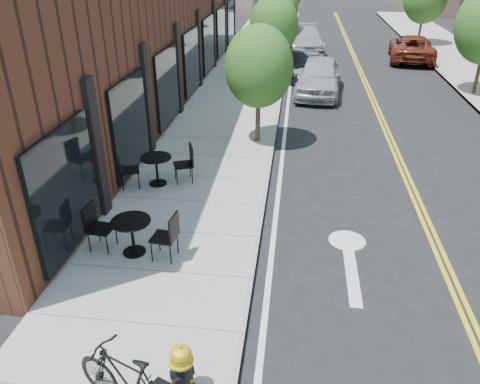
{
  "coord_description": "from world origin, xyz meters",
  "views": [
    {
      "loc": [
        0.65,
        -5.96,
        6.05
      ],
      "look_at": [
        -0.52,
        3.49,
        1.0
      ],
      "focal_mm": 35.0,
      "sensor_mm": 36.0,
      "label": 1
    }
  ],
  "objects_px": {
    "parked_car_c": "(307,39)",
    "parked_car_b": "(304,66)",
    "parked_car_a": "(319,76)",
    "bicycle_left": "(128,383)",
    "fire_hydrant": "(182,371)",
    "parked_car_far": "(412,48)",
    "bistro_set_c": "(157,166)",
    "bistro_set_b": "(132,232)"
  },
  "relations": [
    {
      "from": "parked_car_c",
      "to": "parked_car_b",
      "type": "bearing_deg",
      "value": -95.46
    },
    {
      "from": "parked_car_a",
      "to": "bicycle_left",
      "type": "bearing_deg",
      "value": -94.68
    },
    {
      "from": "bicycle_left",
      "to": "fire_hydrant",
      "type": "bearing_deg",
      "value": 142.32
    },
    {
      "from": "parked_car_far",
      "to": "bistro_set_c",
      "type": "bearing_deg",
      "value": 67.47
    },
    {
      "from": "parked_car_a",
      "to": "parked_car_far",
      "type": "xyz_separation_m",
      "value": [
        5.55,
        7.76,
        -0.08
      ]
    },
    {
      "from": "parked_car_b",
      "to": "parked_car_far",
      "type": "xyz_separation_m",
      "value": [
        6.21,
        5.08,
        0.07
      ]
    },
    {
      "from": "bicycle_left",
      "to": "parked_car_a",
      "type": "bearing_deg",
      "value": -167.47
    },
    {
      "from": "parked_car_b",
      "to": "parked_car_a",
      "type": "bearing_deg",
      "value": -83.54
    },
    {
      "from": "fire_hydrant",
      "to": "bistro_set_c",
      "type": "relative_size",
      "value": 0.47
    },
    {
      "from": "bistro_set_b",
      "to": "parked_car_a",
      "type": "xyz_separation_m",
      "value": [
        4.26,
        13.25,
        0.16
      ]
    },
    {
      "from": "bistro_set_c",
      "to": "parked_car_far",
      "type": "bearing_deg",
      "value": 39.22
    },
    {
      "from": "bicycle_left",
      "to": "parked_car_a",
      "type": "xyz_separation_m",
      "value": [
        3.04,
        17.04,
        0.12
      ]
    },
    {
      "from": "parked_car_a",
      "to": "bistro_set_c",
      "type": "bearing_deg",
      "value": -109.64
    },
    {
      "from": "bistro_set_b",
      "to": "bistro_set_c",
      "type": "bearing_deg",
      "value": 103.65
    },
    {
      "from": "bistro_set_c",
      "to": "parked_car_c",
      "type": "height_order",
      "value": "parked_car_c"
    },
    {
      "from": "bicycle_left",
      "to": "bistro_set_c",
      "type": "bearing_deg",
      "value": -144.37
    },
    {
      "from": "bistro_set_b",
      "to": "bistro_set_c",
      "type": "height_order",
      "value": "bistro_set_c"
    },
    {
      "from": "bistro_set_b",
      "to": "parked_car_a",
      "type": "bearing_deg",
      "value": 78.77
    },
    {
      "from": "bistro_set_c",
      "to": "parked_car_b",
      "type": "distance_m",
      "value": 13.27
    },
    {
      "from": "bistro_set_c",
      "to": "parked_car_far",
      "type": "distance_m",
      "value": 20.47
    },
    {
      "from": "bistro_set_c",
      "to": "bicycle_left",
      "type": "bearing_deg",
      "value": -97.83
    },
    {
      "from": "parked_car_b",
      "to": "parked_car_far",
      "type": "bearing_deg",
      "value": 31.93
    },
    {
      "from": "bistro_set_b",
      "to": "parked_car_c",
      "type": "relative_size",
      "value": 0.4
    },
    {
      "from": "parked_car_c",
      "to": "fire_hydrant",
      "type": "bearing_deg",
      "value": -98.43
    },
    {
      "from": "parked_car_a",
      "to": "fire_hydrant",
      "type": "bearing_deg",
      "value": -92.67
    },
    {
      "from": "fire_hydrant",
      "to": "bistro_set_b",
      "type": "relative_size",
      "value": 0.48
    },
    {
      "from": "bicycle_left",
      "to": "bistro_set_c",
      "type": "distance_m",
      "value": 7.25
    },
    {
      "from": "bistro_set_b",
      "to": "fire_hydrant",
      "type": "bearing_deg",
      "value": -54.37
    },
    {
      "from": "parked_car_a",
      "to": "parked_car_c",
      "type": "bearing_deg",
      "value": 98.51
    },
    {
      "from": "bicycle_left",
      "to": "bistro_set_c",
      "type": "height_order",
      "value": "bicycle_left"
    },
    {
      "from": "parked_car_far",
      "to": "parked_car_c",
      "type": "bearing_deg",
      "value": -12.15
    },
    {
      "from": "parked_car_c",
      "to": "parked_car_far",
      "type": "relative_size",
      "value": 0.95
    },
    {
      "from": "bistro_set_b",
      "to": "parked_car_far",
      "type": "relative_size",
      "value": 0.38
    },
    {
      "from": "parked_car_a",
      "to": "parked_car_far",
      "type": "bearing_deg",
      "value": 59.84
    },
    {
      "from": "bistro_set_c",
      "to": "fire_hydrant",
      "type": "bearing_deg",
      "value": -91.87
    },
    {
      "from": "bistro_set_b",
      "to": "bistro_set_c",
      "type": "distance_m",
      "value": 3.3
    },
    {
      "from": "bistro_set_c",
      "to": "parked_car_a",
      "type": "xyz_separation_m",
      "value": [
        4.67,
        9.98,
        0.15
      ]
    },
    {
      "from": "fire_hydrant",
      "to": "bicycle_left",
      "type": "relative_size",
      "value": 0.51
    },
    {
      "from": "parked_car_a",
      "to": "parked_car_b",
      "type": "distance_m",
      "value": 2.76
    },
    {
      "from": "parked_car_far",
      "to": "parked_car_a",
      "type": "bearing_deg",
      "value": 61.84
    },
    {
      "from": "bicycle_left",
      "to": "bistro_set_b",
      "type": "height_order",
      "value": "bicycle_left"
    },
    {
      "from": "bicycle_left",
      "to": "parked_car_c",
      "type": "height_order",
      "value": "parked_car_c"
    }
  ]
}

